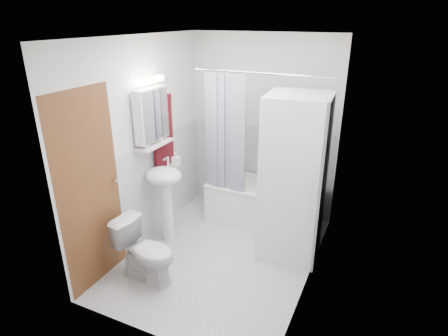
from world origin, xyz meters
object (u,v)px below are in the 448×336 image
at_px(washer_dryer, 294,179).
at_px(sink, 165,187).
at_px(bathtub, 263,202).
at_px(toilet, 146,252).

bearing_deg(washer_dryer, sink, -169.36).
height_order(bathtub, sink, sink).
distance_m(bathtub, toilet, 1.75).
xyz_separation_m(washer_dryer, toilet, (-1.21, -1.11, -0.60)).
xyz_separation_m(sink, washer_dryer, (1.43, 0.38, 0.22)).
relative_size(sink, toilet, 1.58).
height_order(bathtub, toilet, toilet).
bearing_deg(washer_dryer, bathtub, 131.46).
relative_size(bathtub, sink, 1.36).
height_order(bathtub, washer_dryer, washer_dryer).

